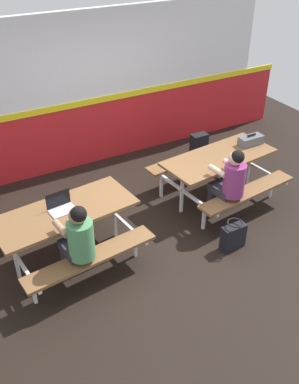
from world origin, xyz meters
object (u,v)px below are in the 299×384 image
object	(u,v)px
picnic_table_left	(66,221)
laptop_silver	(61,206)
picnic_table_right	(218,166)
student_further	(230,180)
tote_bag_bright	(233,236)
toolbox_grey	(251,140)
backpack_dark	(199,145)
student_nearer	(78,239)

from	to	relation	value
picnic_table_left	laptop_silver	world-z (taller)	laptop_silver
picnic_table_left	picnic_table_right	distance (m)	2.53
picnic_table_right	student_further	size ratio (longest dim) A/B	1.52
student_further	tote_bag_bright	size ratio (longest dim) A/B	2.81
toolbox_grey	tote_bag_bright	world-z (taller)	toolbox_grey
laptop_silver	tote_bag_bright	size ratio (longest dim) A/B	0.80
student_further	backpack_dark	distance (m)	2.07
picnic_table_right	tote_bag_bright	xyz separation A→B (m)	(-0.53, -1.11, -0.38)
toolbox_grey	backpack_dark	bearing A→B (deg)	96.25
picnic_table_left	tote_bag_bright	distance (m)	2.21
student_further	toolbox_grey	bearing A→B (deg)	36.01
toolbox_grey	tote_bag_bright	xyz separation A→B (m)	(-1.19, -1.18, -0.62)
laptop_silver	tote_bag_bright	world-z (taller)	laptop_silver
laptop_silver	toolbox_grey	size ratio (longest dim) A/B	0.86
laptop_silver	toolbox_grey	world-z (taller)	laptop_silver
picnic_table_right	student_further	distance (m)	0.65
student_nearer	tote_bag_bright	size ratio (longest dim) A/B	2.81
student_nearer	toolbox_grey	bearing A→B (deg)	14.70
student_further	backpack_dark	xyz separation A→B (m)	(0.78, 1.85, -0.49)
student_nearer	tote_bag_bright	world-z (taller)	student_nearer
picnic_table_left	picnic_table_right	bearing A→B (deg)	4.66
laptop_silver	backpack_dark	xyz separation A→B (m)	(3.07, 1.44, -0.57)
student_nearer	laptop_silver	xyz separation A→B (m)	(0.01, 0.60, 0.08)
student_further	laptop_silver	world-z (taller)	student_further
student_further	laptop_silver	bearing A→B (deg)	169.67
student_nearer	student_further	bearing A→B (deg)	4.50
picnic_table_left	tote_bag_bright	xyz separation A→B (m)	(1.99, -0.90, -0.38)
student_nearer	student_further	distance (m)	2.31
backpack_dark	picnic_table_right	bearing A→B (deg)	-112.66
student_further	tote_bag_bright	distance (m)	0.78
picnic_table_left	student_further	xyz separation A→B (m)	(2.27, -0.38, 0.13)
picnic_table_left	backpack_dark	size ratio (longest dim) A/B	4.18
tote_bag_bright	picnic_table_left	bearing A→B (deg)	155.50
student_further	toolbox_grey	xyz separation A→B (m)	(0.91, 0.66, 0.10)
toolbox_grey	student_further	bearing A→B (deg)	-143.99
student_nearer	tote_bag_bright	distance (m)	2.12
backpack_dark	picnic_table_left	bearing A→B (deg)	-154.23
picnic_table_right	toolbox_grey	world-z (taller)	toolbox_grey
student_further	toolbox_grey	distance (m)	1.13
backpack_dark	student_further	bearing A→B (deg)	-112.84
picnic_table_right	tote_bag_bright	distance (m)	1.29
picnic_table_left	picnic_table_right	size ratio (longest dim) A/B	1.00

